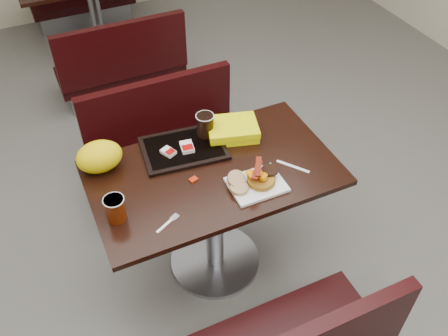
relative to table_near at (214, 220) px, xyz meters
name	(u,v)px	position (x,y,z in m)	size (l,w,h in m)	color
floor	(215,261)	(0.00, 0.00, -0.38)	(6.00, 7.00, 0.01)	#66625F
table_near	(214,220)	(0.00, 0.00, 0.00)	(1.20, 0.70, 0.75)	black
bench_near_s	(277,332)	(0.00, -0.70, -0.02)	(1.00, 0.46, 0.72)	black
bench_near_n	(170,145)	(0.00, 0.70, -0.02)	(1.00, 0.46, 0.72)	black
table_far	(96,16)	(0.00, 2.60, 0.00)	(1.20, 0.70, 0.75)	black
bench_far_s	(118,55)	(0.00, 1.90, -0.02)	(1.00, 0.46, 0.72)	black
platter	(257,185)	(0.14, -0.18, 0.38)	(0.26, 0.20, 0.02)	white
pancake_stack	(261,179)	(0.17, -0.18, 0.40)	(0.13, 0.13, 0.03)	#A96C1C
sausage_patty	(270,170)	(0.22, -0.15, 0.42)	(0.08, 0.08, 0.01)	black
scrambled_eggs	(258,174)	(0.15, -0.17, 0.44)	(0.08, 0.07, 0.04)	orange
bacon_strips	(257,170)	(0.15, -0.17, 0.47)	(0.15, 0.07, 0.01)	#4D1205
muffin_bottom	(239,188)	(0.05, -0.18, 0.40)	(0.08, 0.08, 0.02)	tan
muffin_top	(236,179)	(0.06, -0.13, 0.41)	(0.09, 0.09, 0.02)	tan
coffee_cup_near	(115,209)	(-0.51, -0.10, 0.44)	(0.09, 0.09, 0.12)	maroon
fork	(164,226)	(-0.33, -0.23, 0.38)	(0.13, 0.02, 0.00)	white
knife	(293,166)	(0.37, -0.14, 0.38)	(0.17, 0.01, 0.00)	white
condiment_syrup	(193,180)	(-0.11, -0.02, 0.38)	(0.04, 0.03, 0.01)	#A92107
condiment_ketchup	(203,158)	(-0.01, 0.10, 0.38)	(0.05, 0.03, 0.01)	#8C0504
tray	(184,148)	(-0.08, 0.20, 0.38)	(0.42, 0.30, 0.02)	black
hashbrown_sleeve_left	(168,152)	(-0.16, 0.19, 0.40)	(0.05, 0.07, 0.02)	silver
hashbrown_sleeve_right	(187,147)	(-0.06, 0.18, 0.41)	(0.06, 0.08, 0.02)	silver
coffee_cup_far	(205,125)	(0.07, 0.25, 0.46)	(0.09, 0.09, 0.12)	black
clamshell	(232,130)	(0.20, 0.21, 0.41)	(0.26, 0.20, 0.07)	#ECE803
paper_bag	(99,157)	(-0.49, 0.24, 0.45)	(0.22, 0.16, 0.15)	yellow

